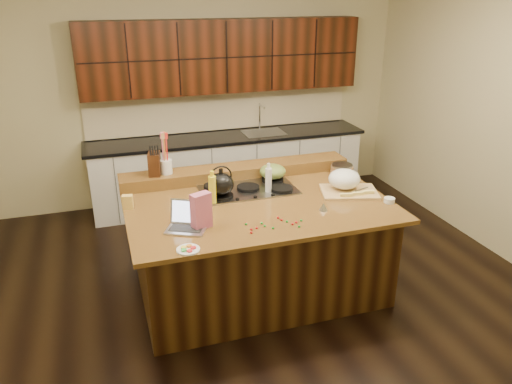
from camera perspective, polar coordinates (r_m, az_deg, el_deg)
name	(u,v)px	position (r m, az deg, el deg)	size (l,w,h in m)	color
room	(258,158)	(4.45, 0.20, 3.94)	(5.52, 5.02, 2.72)	black
island	(258,246)	(4.81, 0.19, -6.14)	(2.40, 1.60, 0.92)	black
back_ledge	(237,171)	(5.21, -2.21, 2.38)	(2.40, 0.30, 0.12)	black
cooktop	(248,189)	(4.87, -0.91, 0.36)	(0.92, 0.52, 0.05)	gray
back_counter	(227,132)	(6.69, -3.34, 6.91)	(3.70, 0.66, 2.40)	silver
kettle	(221,184)	(4.63, -4.00, 0.91)	(0.24, 0.24, 0.21)	black
green_bowl	(273,171)	(5.03, 1.91, 2.36)	(0.26, 0.26, 0.15)	olive
laptop	(187,221)	(4.14, -7.84, -3.33)	(0.39, 0.36, 0.22)	#B7B7BC
oil_bottle	(212,190)	(4.53, -5.01, 0.19)	(0.07, 0.07, 0.27)	yellow
vinegar_bottle	(268,181)	(4.77, 1.43, 1.31)	(0.06, 0.06, 0.25)	silver
wooden_tray	(345,182)	(4.90, 10.19, 1.15)	(0.62, 0.52, 0.21)	tan
ramekin_a	(389,200)	(4.75, 15.00, -0.92)	(0.10, 0.10, 0.04)	white
ramekin_b	(342,177)	(5.22, 9.75, 1.65)	(0.10, 0.10, 0.04)	white
ramekin_c	(353,175)	(5.30, 11.02, 1.90)	(0.10, 0.10, 0.04)	white
strainer_bowl	(342,170)	(5.36, 9.78, 2.47)	(0.24, 0.24, 0.09)	#996B3F
kitchen_timer	(324,207)	(4.46, 7.72, -1.67)	(0.08, 0.08, 0.07)	silver
pink_bag	(201,211)	(4.08, -6.29, -2.15)	(0.16, 0.09, 0.30)	#B95776
candy_plate	(188,250)	(3.82, -7.76, -6.54)	(0.18, 0.18, 0.01)	white
package_box	(128,202)	(4.59, -14.45, -1.11)	(0.09, 0.06, 0.13)	gold
utensil_crock	(166,167)	(5.03, -10.22, 2.86)	(0.12, 0.12, 0.14)	white
knife_block	(155,164)	(5.00, -11.52, 3.18)	(0.11, 0.18, 0.22)	black
gumdrop_0	(296,222)	(4.21, 4.62, -3.46)	(0.02, 0.02, 0.02)	red
gumdrop_1	(265,226)	(4.13, 1.00, -3.89)	(0.02, 0.02, 0.02)	#198C26
gumdrop_2	(251,233)	(4.02, -0.54, -4.65)	(0.02, 0.02, 0.02)	red
gumdrop_3	(273,228)	(4.10, 1.95, -4.14)	(0.02, 0.02, 0.02)	#198C26
gumdrop_4	(251,229)	(4.08, -0.54, -4.29)	(0.02, 0.02, 0.02)	red
gumdrop_5	(287,222)	(4.22, 3.56, -3.39)	(0.02, 0.02, 0.02)	#198C26
gumdrop_6	(257,228)	(4.10, 0.08, -4.13)	(0.02, 0.02, 0.02)	red
gumdrop_7	(246,224)	(4.17, -1.15, -3.67)	(0.02, 0.02, 0.02)	#198C26
gumdrop_8	(246,223)	(4.18, -1.16, -3.58)	(0.02, 0.02, 0.02)	red
gumdrop_9	(262,223)	(4.18, 0.66, -3.58)	(0.02, 0.02, 0.02)	#198C26
gumdrop_10	(292,224)	(4.18, 4.19, -3.67)	(0.02, 0.02, 0.02)	red
gumdrop_11	(301,220)	(4.24, 5.19, -3.25)	(0.02, 0.02, 0.02)	#198C26
gumdrop_12	(278,218)	(4.28, 2.52, -2.94)	(0.02, 0.02, 0.02)	red
gumdrop_13	(299,227)	(4.14, 4.96, -3.95)	(0.02, 0.02, 0.02)	#198C26
gumdrop_14	(282,220)	(4.24, 2.94, -3.20)	(0.02, 0.02, 0.02)	red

